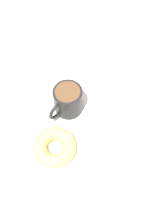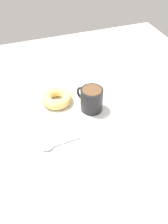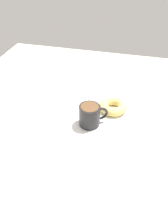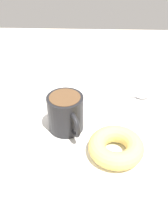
{
  "view_description": "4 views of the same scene",
  "coord_description": "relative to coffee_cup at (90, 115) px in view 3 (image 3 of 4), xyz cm",
  "views": [
    {
      "loc": [
        36.09,
        -13.16,
        74.44
      ],
      "look_at": [
        -0.61,
        0.75,
        2.3
      ],
      "focal_mm": 50.0,
      "sensor_mm": 36.0,
      "label": 1
    },
    {
      "loc": [
        19.49,
        57.55,
        57.9
      ],
      "look_at": [
        -0.61,
        0.75,
        2.3
      ],
      "focal_mm": 40.0,
      "sensor_mm": 36.0,
      "label": 2
    },
    {
      "loc": [
        -63.03,
        -14.69,
        55.0
      ],
      "look_at": [
        -0.61,
        0.75,
        2.3
      ],
      "focal_mm": 35.0,
      "sensor_mm": 36.0,
      "label": 3
    },
    {
      "loc": [
        1.06,
        -43.58,
        37.15
      ],
      "look_at": [
        -0.61,
        0.75,
        2.3
      ],
      "focal_mm": 40.0,
      "sensor_mm": 36.0,
      "label": 4
    }
  ],
  "objects": [
    {
      "name": "napkin",
      "position": [
        3.69,
        3.17,
        -4.33
      ],
      "size": [
        32.99,
        32.99,
        0.3
      ],
      "primitive_type": "cube",
      "rotation": [
        0.0,
        0.0,
        -0.03
      ],
      "color": "white",
      "rests_on": "ground_plane"
    },
    {
      "name": "spoon",
      "position": [
        16.83,
        12.39,
        -3.78
      ],
      "size": [
        12.17,
        2.67,
        0.9
      ],
      "color": "silver",
      "rests_on": "napkin"
    },
    {
      "name": "coffee_cup",
      "position": [
        0.0,
        0.0,
        0.0
      ],
      "size": [
        7.64,
        10.2,
        8.1
      ],
      "color": "black",
      "rests_on": "napkin"
    },
    {
      "name": "ground_plane",
      "position": [
        4.3,
        2.42,
        -5.48
      ],
      "size": [
        120.0,
        120.0,
        2.0
      ],
      "primitive_type": "cube",
      "color": "beige"
    },
    {
      "name": "donut",
      "position": [
        10.26,
        -7.17,
        -2.45
      ],
      "size": [
        10.89,
        10.89,
        3.46
      ],
      "primitive_type": "torus",
      "color": "#E5C66B",
      "rests_on": "napkin"
    }
  ]
}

